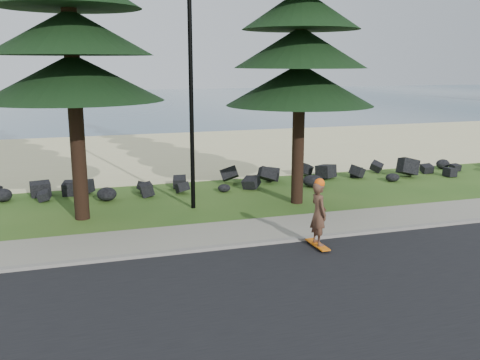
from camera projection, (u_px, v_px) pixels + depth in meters
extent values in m
plane|color=#295119|center=(219.00, 238.00, 14.54)|extent=(160.00, 160.00, 0.00)
cube|color=black|center=(279.00, 309.00, 10.34)|extent=(160.00, 7.00, 0.02)
cube|color=gray|center=(228.00, 247.00, 13.69)|extent=(160.00, 0.20, 0.10)
cube|color=gray|center=(217.00, 234.00, 14.71)|extent=(160.00, 2.00, 0.08)
cube|color=beige|center=(147.00, 153.00, 28.05)|extent=(160.00, 15.00, 0.01)
cube|color=#3E6278|center=(105.00, 103.00, 62.08)|extent=(160.00, 58.00, 0.01)
cylinder|color=black|center=(301.00, 19.00, 16.86)|extent=(0.40, 0.40, 12.00)
cylinder|color=black|center=(191.00, 84.00, 16.65)|extent=(0.14, 0.14, 8.00)
cube|color=orange|center=(318.00, 245.00, 13.72)|extent=(0.27, 0.98, 0.03)
imported|color=brown|center=(319.00, 213.00, 13.54)|extent=(0.41, 0.61, 1.63)
sphere|color=#FE5B0E|center=(320.00, 183.00, 13.37)|extent=(0.26, 0.26, 0.26)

